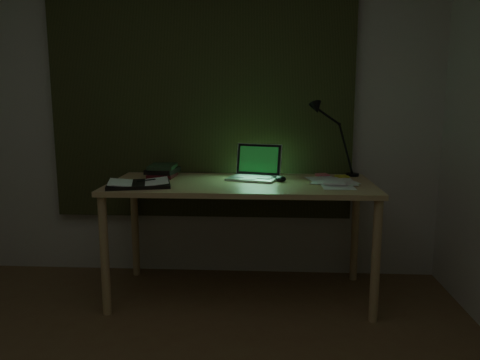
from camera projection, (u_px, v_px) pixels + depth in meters
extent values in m
cube|color=beige|center=(202.00, 109.00, 3.45)|extent=(3.50, 0.00, 2.50)
cube|color=#2F341A|center=(201.00, 81.00, 3.37)|extent=(2.20, 0.06, 2.00)
ellipsoid|color=black|center=(281.00, 179.00, 3.08)|extent=(0.09, 0.12, 0.04)
cube|color=gold|center=(342.00, 177.00, 3.24)|extent=(0.10, 0.10, 0.02)
cube|color=#EE5C6F|center=(322.00, 175.00, 3.30)|extent=(0.10, 0.10, 0.02)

